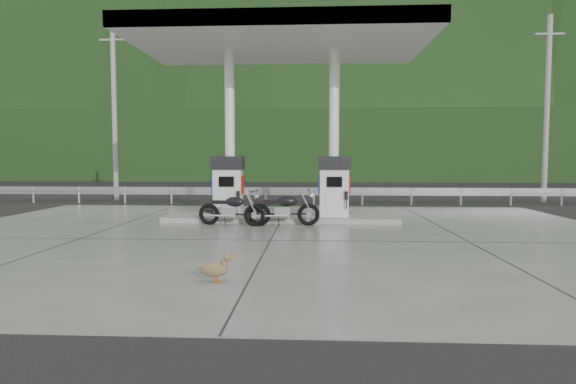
{
  "coord_description": "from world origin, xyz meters",
  "views": [
    {
      "loc": [
        0.99,
        -11.91,
        1.89
      ],
      "look_at": [
        0.3,
        1.0,
        1.0
      ],
      "focal_mm": 30.0,
      "sensor_mm": 36.0,
      "label": 1
    }
  ],
  "objects_px": {
    "gas_pump_left": "(228,186)",
    "motorcycle_left": "(231,210)",
    "motorcycle_right": "(284,210)",
    "duck": "(214,270)",
    "gas_pump_right": "(334,186)"
  },
  "relations": [
    {
      "from": "motorcycle_left",
      "to": "duck",
      "type": "relative_size",
      "value": 3.53
    },
    {
      "from": "gas_pump_left",
      "to": "motorcycle_left",
      "type": "distance_m",
      "value": 1.24
    },
    {
      "from": "gas_pump_left",
      "to": "motorcycle_left",
      "type": "bearing_deg",
      "value": -75.1
    },
    {
      "from": "motorcycle_left",
      "to": "motorcycle_right",
      "type": "height_order",
      "value": "motorcycle_right"
    },
    {
      "from": "motorcycle_left",
      "to": "motorcycle_right",
      "type": "relative_size",
      "value": 0.98
    },
    {
      "from": "motorcycle_left",
      "to": "duck",
      "type": "height_order",
      "value": "motorcycle_left"
    },
    {
      "from": "gas_pump_left",
      "to": "gas_pump_right",
      "type": "xyz_separation_m",
      "value": [
        3.2,
        0.0,
        0.0
      ]
    },
    {
      "from": "duck",
      "to": "motorcycle_right",
      "type": "bearing_deg",
      "value": 89.14
    },
    {
      "from": "motorcycle_left",
      "to": "duck",
      "type": "bearing_deg",
      "value": -71.98
    },
    {
      "from": "gas_pump_left",
      "to": "motorcycle_left",
      "type": "height_order",
      "value": "gas_pump_left"
    },
    {
      "from": "gas_pump_right",
      "to": "motorcycle_left",
      "type": "xyz_separation_m",
      "value": [
        -2.92,
        -1.04,
        -0.61
      ]
    },
    {
      "from": "gas_pump_left",
      "to": "duck",
      "type": "xyz_separation_m",
      "value": [
        1.08,
        -7.27,
        -0.86
      ]
    },
    {
      "from": "gas_pump_left",
      "to": "motorcycle_right",
      "type": "xyz_separation_m",
      "value": [
        1.76,
        -0.99,
        -0.61
      ]
    },
    {
      "from": "gas_pump_left",
      "to": "gas_pump_right",
      "type": "height_order",
      "value": "same"
    },
    {
      "from": "motorcycle_left",
      "to": "motorcycle_right",
      "type": "distance_m",
      "value": 1.49
    }
  ]
}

